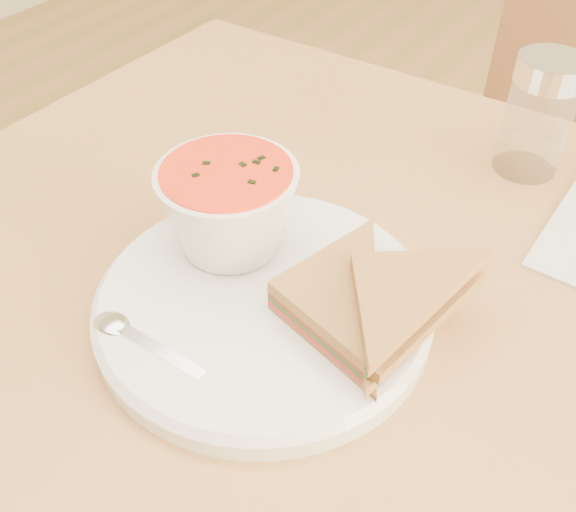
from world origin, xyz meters
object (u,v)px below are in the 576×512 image
Objects in this scene: condiment_shaker at (538,116)px; soup_bowl at (229,212)px; plate at (263,304)px; dining_table at (376,509)px.

soup_bowl is at bearing -119.39° from condiment_shaker.
soup_bowl is (-0.06, 0.03, 0.05)m from plate.
condiment_shaker reaches higher than dining_table.
condiment_shaker reaches higher than plate.
plate is (-0.09, -0.09, 0.38)m from dining_table.
plate is 0.08m from soup_bowl.
dining_table is 0.46m from soup_bowl.
dining_table is at bearing 42.56° from plate.
condiment_shaker is (0.16, 0.28, 0.00)m from soup_bowl.
soup_bowl reaches higher than dining_table.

